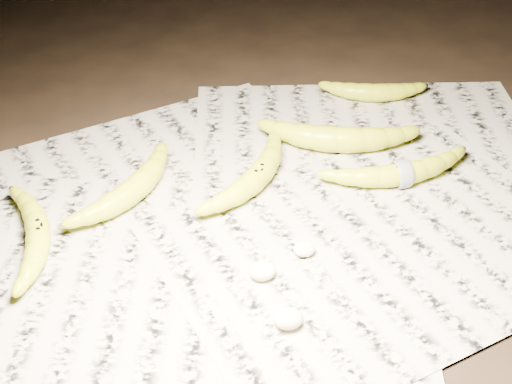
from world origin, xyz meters
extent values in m
plane|color=black|center=(0.00, 0.00, 0.00)|extent=(3.00, 3.00, 0.00)
cube|color=#ADA694|center=(0.01, 0.02, 0.00)|extent=(0.90, 0.70, 0.01)
torus|color=white|center=(0.22, 0.04, 0.03)|extent=(0.01, 0.04, 0.04)
ellipsoid|color=#FFEFC5|center=(-0.02, -0.10, 0.02)|extent=(0.03, 0.03, 0.02)
ellipsoid|color=#FFEFC5|center=(-0.01, -0.19, 0.02)|extent=(0.04, 0.03, 0.02)
ellipsoid|color=#FFEFC5|center=(0.04, -0.07, 0.02)|extent=(0.03, 0.02, 0.02)
camera|label=1|loc=(-0.17, -0.73, 0.64)|focal=50.00mm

